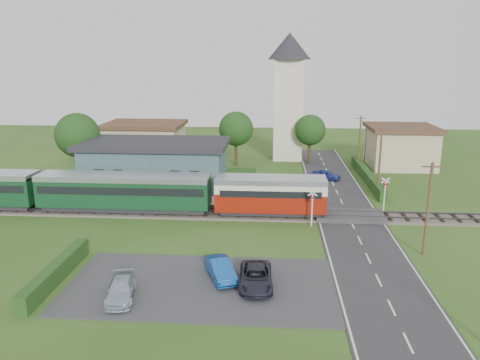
# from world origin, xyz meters

# --- Properties ---
(ground) EXTENTS (120.00, 120.00, 0.00)m
(ground) POSITION_xyz_m (0.00, 0.00, 0.00)
(ground) COLOR #2D4C19
(railway_track) EXTENTS (76.00, 3.20, 0.49)m
(railway_track) POSITION_xyz_m (0.00, 2.00, 0.11)
(railway_track) COLOR #4C443D
(railway_track) RESTS_ON ground
(road) EXTENTS (6.00, 70.00, 0.05)m
(road) POSITION_xyz_m (10.00, 0.00, 0.03)
(road) COLOR #28282B
(road) RESTS_ON ground
(car_park) EXTENTS (17.00, 9.00, 0.08)m
(car_park) POSITION_xyz_m (-1.50, -12.00, 0.04)
(car_park) COLOR #333335
(car_park) RESTS_ON ground
(crossing_deck) EXTENTS (6.20, 3.40, 0.45)m
(crossing_deck) POSITION_xyz_m (10.00, 2.00, 0.23)
(crossing_deck) COLOR #333335
(crossing_deck) RESTS_ON ground
(platform) EXTENTS (30.00, 3.00, 0.45)m
(platform) POSITION_xyz_m (-10.00, 5.20, 0.23)
(platform) COLOR gray
(platform) RESTS_ON ground
(equipment_hut) EXTENTS (2.30, 2.30, 2.55)m
(equipment_hut) POSITION_xyz_m (-18.00, 5.20, 1.75)
(equipment_hut) COLOR beige
(equipment_hut) RESTS_ON platform
(station_building) EXTENTS (16.00, 9.00, 5.30)m
(station_building) POSITION_xyz_m (-10.00, 10.99, 2.69)
(station_building) COLOR #2E5256
(station_building) RESTS_ON ground
(train) EXTENTS (43.20, 2.90, 3.40)m
(train) POSITION_xyz_m (-13.97, 2.00, 2.18)
(train) COLOR #232328
(train) RESTS_ON ground
(church_tower) EXTENTS (6.00, 6.00, 17.60)m
(church_tower) POSITION_xyz_m (5.00, 28.00, 10.23)
(church_tower) COLOR beige
(church_tower) RESTS_ON ground
(house_west) EXTENTS (10.80, 8.80, 5.50)m
(house_west) POSITION_xyz_m (-15.00, 25.00, 2.79)
(house_west) COLOR tan
(house_west) RESTS_ON ground
(house_east) EXTENTS (8.80, 8.80, 5.50)m
(house_east) POSITION_xyz_m (20.00, 24.00, 2.80)
(house_east) COLOR tan
(house_east) RESTS_ON ground
(hedge_carpark) EXTENTS (0.80, 9.00, 1.20)m
(hedge_carpark) POSITION_xyz_m (-11.00, -12.00, 0.60)
(hedge_carpark) COLOR #193814
(hedge_carpark) RESTS_ON ground
(hedge_roadside) EXTENTS (0.80, 18.00, 1.20)m
(hedge_roadside) POSITION_xyz_m (14.20, 16.00, 0.60)
(hedge_roadside) COLOR #193814
(hedge_roadside) RESTS_ON ground
(hedge_station) EXTENTS (22.00, 0.80, 1.30)m
(hedge_station) POSITION_xyz_m (-10.00, 15.50, 0.65)
(hedge_station) COLOR #193814
(hedge_station) RESTS_ON ground
(tree_a) EXTENTS (5.20, 5.20, 8.00)m
(tree_a) POSITION_xyz_m (-20.00, 14.00, 5.38)
(tree_a) COLOR #332316
(tree_a) RESTS_ON ground
(tree_b) EXTENTS (4.60, 4.60, 7.34)m
(tree_b) POSITION_xyz_m (-2.00, 23.00, 5.02)
(tree_b) COLOR #332316
(tree_b) RESTS_ON ground
(tree_c) EXTENTS (4.20, 4.20, 6.78)m
(tree_c) POSITION_xyz_m (8.00, 25.00, 4.65)
(tree_c) COLOR #332316
(tree_c) RESTS_ON ground
(utility_pole_b) EXTENTS (1.40, 0.22, 7.00)m
(utility_pole_b) POSITION_xyz_m (14.20, -6.00, 3.63)
(utility_pole_b) COLOR #473321
(utility_pole_b) RESTS_ON ground
(utility_pole_c) EXTENTS (1.40, 0.22, 7.00)m
(utility_pole_c) POSITION_xyz_m (14.20, 10.00, 3.63)
(utility_pole_c) COLOR #473321
(utility_pole_c) RESTS_ON ground
(utility_pole_d) EXTENTS (1.40, 0.22, 7.00)m
(utility_pole_d) POSITION_xyz_m (14.20, 22.00, 3.63)
(utility_pole_d) COLOR #473321
(utility_pole_d) RESTS_ON ground
(crossing_signal_near) EXTENTS (0.84, 0.28, 3.28)m
(crossing_signal_near) POSITION_xyz_m (6.40, -0.41, 2.14)
(crossing_signal_near) COLOR silver
(crossing_signal_near) RESTS_ON ground
(crossing_signal_far) EXTENTS (0.84, 0.28, 3.28)m
(crossing_signal_far) POSITION_xyz_m (13.60, 4.39, 2.14)
(crossing_signal_far) COLOR silver
(crossing_signal_far) RESTS_ON ground
(streetlamp_west) EXTENTS (0.30, 0.30, 5.15)m
(streetlamp_west) POSITION_xyz_m (-22.00, 20.00, 3.04)
(streetlamp_west) COLOR #3F3F47
(streetlamp_west) RESTS_ON ground
(streetlamp_east) EXTENTS (0.30, 0.30, 5.15)m
(streetlamp_east) POSITION_xyz_m (16.00, 27.00, 3.04)
(streetlamp_east) COLOR #3F3F47
(streetlamp_east) RESTS_ON ground
(car_on_road) EXTENTS (3.72, 2.72, 1.18)m
(car_on_road) POSITION_xyz_m (9.39, 16.01, 0.64)
(car_on_road) COLOR navy
(car_on_road) RESTS_ON road
(car_park_blue) EXTENTS (2.66, 4.07, 1.27)m
(car_park_blue) POSITION_xyz_m (-0.34, -10.98, 0.71)
(car_park_blue) COLOR #134B98
(car_park_blue) RESTS_ON car_park
(car_park_silver) EXTENTS (2.26, 4.10, 1.12)m
(car_park_silver) POSITION_xyz_m (-6.01, -14.07, 0.64)
(car_park_silver) COLOR #A2B0C1
(car_park_silver) RESTS_ON car_park
(car_park_dark) EXTENTS (2.25, 4.51, 1.23)m
(car_park_dark) POSITION_xyz_m (2.03, -11.94, 0.69)
(car_park_dark) COLOR #222330
(car_park_dark) RESTS_ON car_park
(pedestrian_near) EXTENTS (0.73, 0.52, 1.88)m
(pedestrian_near) POSITION_xyz_m (-2.02, 4.79, 1.39)
(pedestrian_near) COLOR gray
(pedestrian_near) RESTS_ON platform
(pedestrian_far) EXTENTS (0.73, 0.85, 1.50)m
(pedestrian_far) POSITION_xyz_m (-14.83, 5.42, 1.20)
(pedestrian_far) COLOR gray
(pedestrian_far) RESTS_ON platform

